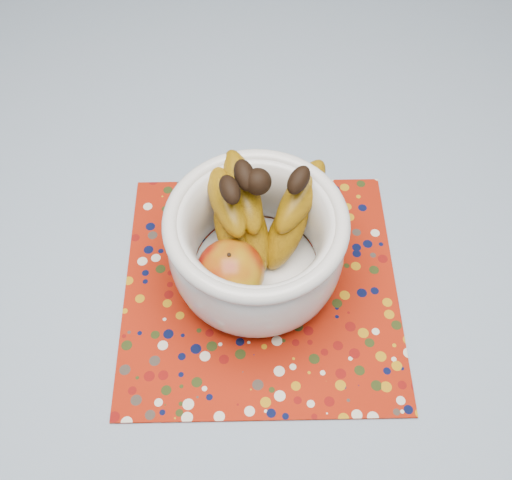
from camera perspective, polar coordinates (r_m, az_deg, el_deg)
table at (r=0.90m, az=-1.37°, el=-6.13°), size 1.20×1.20×0.75m
tablecloth at (r=0.83m, az=-1.48°, el=-3.51°), size 1.32×1.32×0.01m
placemat at (r=0.81m, az=0.45°, el=-4.40°), size 0.37×0.37×0.00m
fruit_bowl at (r=0.76m, az=0.06°, el=0.46°), size 0.25×0.24×0.18m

